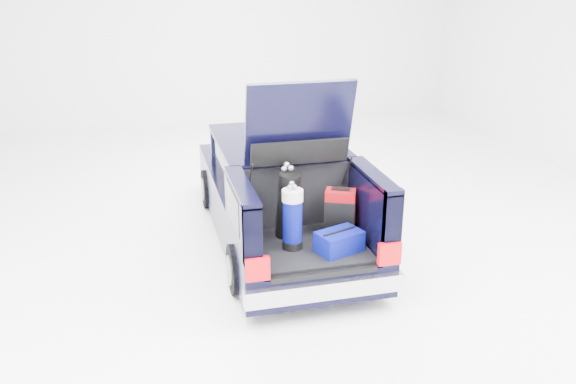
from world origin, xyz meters
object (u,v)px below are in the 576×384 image
object	(u,v)px
red_suitcase	(340,212)
black_golf_bag	(288,205)
blue_duffel	(339,241)
blue_golf_bag	(292,219)
car	(278,192)

from	to	relation	value
red_suitcase	black_golf_bag	size ratio (longest dim) A/B	0.63
black_golf_bag	blue_duffel	xyz separation A→B (m)	(0.48, -0.51, -0.30)
black_golf_bag	blue_golf_bag	world-z (taller)	black_golf_bag
red_suitcase	blue_duffel	xyz separation A→B (m)	(-0.16, -0.46, -0.16)
car	blue_golf_bag	distance (m)	1.66
car	red_suitcase	distance (m)	1.46
red_suitcase	blue_duffel	world-z (taller)	red_suitcase
red_suitcase	blue_golf_bag	xyz separation A→B (m)	(-0.66, -0.25, 0.09)
black_golf_bag	car	bearing A→B (deg)	65.69
car	blue_golf_bag	size ratio (longest dim) A/B	5.71
blue_golf_bag	car	bearing A→B (deg)	92.81
red_suitcase	black_golf_bag	xyz separation A→B (m)	(-0.64, 0.05, 0.14)
blue_duffel	car	bearing A→B (deg)	79.81
black_golf_bag	blue_golf_bag	bearing A→B (deg)	-109.88
black_golf_bag	blue_golf_bag	distance (m)	0.30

